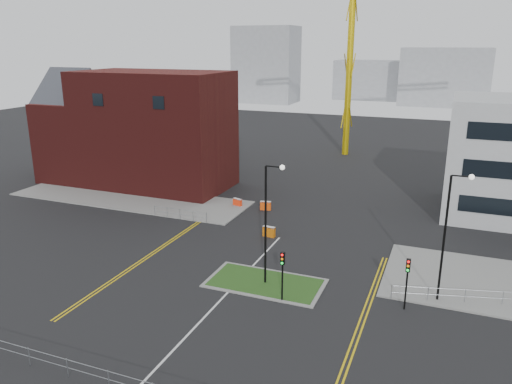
# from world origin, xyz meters

# --- Properties ---
(ground) EXTENTS (200.00, 200.00, 0.00)m
(ground) POSITION_xyz_m (0.00, 0.00, 0.00)
(ground) COLOR black
(ground) RESTS_ON ground
(pavement_left) EXTENTS (28.00, 8.00, 0.12)m
(pavement_left) POSITION_xyz_m (-20.00, 22.00, 0.06)
(pavement_left) COLOR slate
(pavement_left) RESTS_ON ground
(island_kerb) EXTENTS (8.60, 4.60, 0.08)m
(island_kerb) POSITION_xyz_m (2.00, 8.00, 0.04)
(island_kerb) COLOR slate
(island_kerb) RESTS_ON ground
(grass_island) EXTENTS (8.00, 4.00, 0.12)m
(grass_island) POSITION_xyz_m (2.00, 8.00, 0.06)
(grass_island) COLOR #254517
(grass_island) RESTS_ON ground
(brick_building) EXTENTS (24.20, 10.07, 14.24)m
(brick_building) POSITION_xyz_m (-22.97, 28.00, 6.85)
(brick_building) COLOR #4A1412
(brick_building) RESTS_ON ground
(streetlamp_island) EXTENTS (1.46, 0.36, 9.18)m
(streetlamp_island) POSITION_xyz_m (2.22, 8.00, 5.41)
(streetlamp_island) COLOR black
(streetlamp_island) RESTS_ON ground
(streetlamp_right_near) EXTENTS (1.46, 0.36, 9.18)m
(streetlamp_right_near) POSITION_xyz_m (14.22, 10.00, 5.41)
(streetlamp_right_near) COLOR black
(streetlamp_right_near) RESTS_ON ground
(traffic_light_island) EXTENTS (0.28, 0.33, 3.65)m
(traffic_light_island) POSITION_xyz_m (4.00, 5.98, 2.57)
(traffic_light_island) COLOR black
(traffic_light_island) RESTS_ON ground
(traffic_light_right) EXTENTS (0.28, 0.33, 3.65)m
(traffic_light_right) POSITION_xyz_m (12.00, 7.98, 2.57)
(traffic_light_right) COLOR black
(traffic_light_right) RESTS_ON ground
(railing_front) EXTENTS (24.05, 0.05, 1.10)m
(railing_front) POSITION_xyz_m (0.00, -6.00, 0.78)
(railing_front) COLOR gray
(railing_front) RESTS_ON ground
(railing_left) EXTENTS (6.05, 0.05, 1.10)m
(railing_left) POSITION_xyz_m (-11.00, 18.00, 0.74)
(railing_left) COLOR gray
(railing_left) RESTS_ON ground
(centre_line) EXTENTS (0.15, 30.00, 0.01)m
(centre_line) POSITION_xyz_m (0.00, 2.00, 0.01)
(centre_line) COLOR silver
(centre_line) RESTS_ON ground
(yellow_left_a) EXTENTS (0.12, 24.00, 0.01)m
(yellow_left_a) POSITION_xyz_m (-9.00, 10.00, 0.01)
(yellow_left_a) COLOR gold
(yellow_left_a) RESTS_ON ground
(yellow_left_b) EXTENTS (0.12, 24.00, 0.01)m
(yellow_left_b) POSITION_xyz_m (-8.70, 10.00, 0.01)
(yellow_left_b) COLOR gold
(yellow_left_b) RESTS_ON ground
(yellow_right_a) EXTENTS (0.12, 20.00, 0.01)m
(yellow_right_a) POSITION_xyz_m (9.50, 6.00, 0.01)
(yellow_right_a) COLOR gold
(yellow_right_a) RESTS_ON ground
(yellow_right_b) EXTENTS (0.12, 20.00, 0.01)m
(yellow_right_b) POSITION_xyz_m (9.80, 6.00, 0.01)
(yellow_right_b) COLOR gold
(yellow_right_b) RESTS_ON ground
(skyline_a) EXTENTS (18.00, 12.00, 22.00)m
(skyline_a) POSITION_xyz_m (-40.00, 120.00, 11.00)
(skyline_a) COLOR gray
(skyline_a) RESTS_ON ground
(skyline_b) EXTENTS (24.00, 12.00, 16.00)m
(skyline_b) POSITION_xyz_m (10.00, 130.00, 8.00)
(skyline_b) COLOR gray
(skyline_b) RESTS_ON ground
(skyline_d) EXTENTS (30.00, 12.00, 12.00)m
(skyline_d) POSITION_xyz_m (-8.00, 140.00, 6.00)
(skyline_d) COLOR gray
(skyline_d) RESTS_ON ground
(barrier_left) EXTENTS (1.11, 0.67, 0.89)m
(barrier_left) POSITION_xyz_m (-7.29, 24.00, 0.48)
(barrier_left) COLOR #FA320D
(barrier_left) RESTS_ON ground
(barrier_mid) EXTENTS (1.19, 0.60, 0.96)m
(barrier_mid) POSITION_xyz_m (-4.00, 24.00, 0.52)
(barrier_mid) COLOR #E4490C
(barrier_mid) RESTS_ON ground
(barrier_right) EXTENTS (1.20, 0.52, 0.98)m
(barrier_right) POSITION_xyz_m (-1.00, 16.92, 0.53)
(barrier_right) COLOR #C65F0B
(barrier_right) RESTS_ON ground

